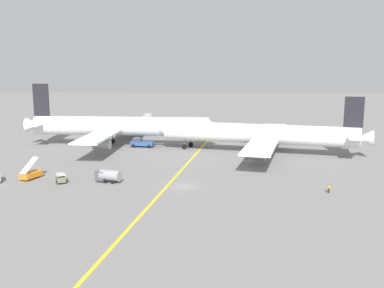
% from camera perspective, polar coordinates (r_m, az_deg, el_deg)
% --- Properties ---
extents(ground_plane, '(600.00, 600.00, 0.00)m').
position_cam_1_polar(ground_plane, '(77.51, -1.15, -5.71)').
color(ground_plane, slate).
extents(taxiway_stripe, '(17.46, 118.87, 0.01)m').
position_cam_1_polar(taxiway_stripe, '(87.26, -1.78, -3.90)').
color(taxiway_stripe, yellow).
rests_on(taxiway_stripe, ground).
extents(airliner_at_gate_left, '(53.74, 49.78, 17.05)m').
position_cam_1_polar(airliner_at_gate_left, '(118.30, -9.80, 2.36)').
color(airliner_at_gate_left, white).
rests_on(airliner_at_gate_left, ground).
extents(airliner_being_pushed, '(53.40, 49.26, 14.67)m').
position_cam_1_polar(airliner_being_pushed, '(107.90, 9.14, 1.31)').
color(airliner_being_pushed, white).
rests_on(airliner_being_pushed, ground).
extents(pushback_tug, '(9.47, 3.59, 2.79)m').
position_cam_1_polar(pushback_tug, '(116.34, -6.79, 0.17)').
color(pushback_tug, '#2D4C8C').
rests_on(pushback_tug, ground).
extents(gse_fuel_bowser_stubby, '(5.24, 3.28, 2.40)m').
position_cam_1_polar(gse_fuel_bowser_stubby, '(81.34, -11.24, -4.17)').
color(gse_fuel_bowser_stubby, gray).
rests_on(gse_fuel_bowser_stubby, ground).
extents(gse_stair_truck_yellow, '(3.28, 4.94, 4.06)m').
position_cam_1_polar(gse_stair_truck_yellow, '(88.17, -20.87, -3.75)').
color(gse_stair_truck_yellow, orange).
rests_on(gse_stair_truck_yellow, ground).
extents(gse_baggage_cart_trailing, '(2.63, 3.15, 1.71)m').
position_cam_1_polar(gse_baggage_cart_trailing, '(83.22, -17.26, -4.45)').
color(gse_baggage_cart_trailing, '#666B4C').
rests_on(gse_baggage_cart_trailing, ground).
extents(ground_crew_wing_walker_right, '(0.36, 0.36, 1.69)m').
position_cam_1_polar(ground_crew_wing_walker_right, '(76.91, 17.95, -5.66)').
color(ground_crew_wing_walker_right, black).
rests_on(ground_crew_wing_walker_right, ground).
extents(jet_bridge, '(4.91, 21.33, 6.14)m').
position_cam_1_polar(jet_bridge, '(137.66, -6.60, 3.06)').
color(jet_bridge, '#B7B7BC').
rests_on(jet_bridge, ground).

